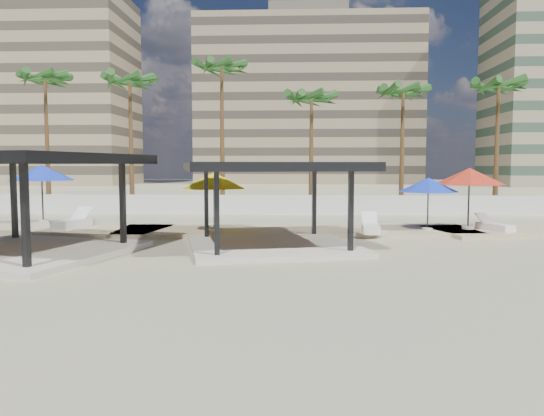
{
  "coord_description": "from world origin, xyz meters",
  "views": [
    {
      "loc": [
        1.97,
        -16.95,
        3.03
      ],
      "look_at": [
        1.06,
        3.38,
        1.4
      ],
      "focal_mm": 35.0,
      "sensor_mm": 36.0,
      "label": 1
    }
  ],
  "objects": [
    {
      "name": "umbrella_b",
      "position": [
        -1.56,
        5.8,
        2.38
      ],
      "size": [
        3.62,
        3.62,
        2.56
      ],
      "rotation": [
        0.0,
        0.0,
        -0.32
      ],
      "color": "beige",
      "rests_on": "promenade"
    },
    {
      "name": "umbrella_c",
      "position": [
        9.74,
        7.13,
        2.54
      ],
      "size": [
        3.74,
        3.74,
        2.75
      ],
      "rotation": [
        0.0,
        0.0,
        -0.24
      ],
      "color": "beige",
      "rests_on": "promenade"
    },
    {
      "name": "boundary_wall",
      "position": [
        0.0,
        16.0,
        0.6
      ],
      "size": [
        56.0,
        0.3,
        1.2
      ],
      "primitive_type": "cube",
      "color": "silver",
      "rests_on": "ground"
    },
    {
      "name": "palm_c",
      "position": [
        -9.0,
        18.1,
        8.29
      ],
      "size": [
        3.0,
        3.0,
        9.46
      ],
      "color": "brown",
      "rests_on": "ground"
    },
    {
      "name": "lounger_c",
      "position": [
        10.77,
        6.74,
        0.35
      ],
      "size": [
        1.32,
        1.95,
        0.71
      ],
      "rotation": [
        0.0,
        0.0,
        2.0
      ],
      "color": "white",
      "rests_on": "promenade"
    },
    {
      "name": "umbrella_d",
      "position": [
        7.82,
        6.69,
        2.17
      ],
      "size": [
        3.06,
        3.06,
        2.32
      ],
      "rotation": [
        0.0,
        0.0,
        -0.19
      ],
      "color": "beige",
      "rests_on": "promenade"
    },
    {
      "name": "lounger_b",
      "position": [
        5.19,
        5.85,
        0.37
      ],
      "size": [
        0.84,
        2.16,
        0.8
      ],
      "rotation": [
        0.0,
        0.0,
        1.5
      ],
      "color": "white",
      "rests_on": "promenade"
    },
    {
      "name": "ground",
      "position": [
        0.0,
        0.0,
        0.0
      ],
      "size": [
        200.0,
        200.0,
        0.0
      ],
      "primitive_type": "plane",
      "color": "#C6B583",
      "rests_on": "ground"
    },
    {
      "name": "palm_b",
      "position": [
        -15.0,
        18.7,
        8.56
      ],
      "size": [
        3.0,
        3.0,
        9.76
      ],
      "color": "brown",
      "rests_on": "ground"
    },
    {
      "name": "palm_e",
      "position": [
        3.0,
        18.4,
        7.19
      ],
      "size": [
        3.0,
        3.0,
        8.3
      ],
      "color": "brown",
      "rests_on": "ground"
    },
    {
      "name": "palm_g",
      "position": [
        15.0,
        18.2,
        7.85
      ],
      "size": [
        3.0,
        3.0,
        9.0
      ],
      "color": "brown",
      "rests_on": "ground"
    },
    {
      "name": "promenade",
      "position": [
        2.0,
        7.67,
        0.06
      ],
      "size": [
        44.45,
        7.97,
        0.24
      ],
      "color": "#C6B284",
      "rests_on": "ground"
    },
    {
      "name": "umbrella_a",
      "position": [
        -10.81,
        9.2,
        2.67
      ],
      "size": [
        3.69,
        3.69,
        2.89
      ],
      "rotation": [
        0.0,
        0.0,
        -0.14
      ],
      "color": "beige",
      "rests_on": "promenade"
    },
    {
      "name": "building_west",
      "position": [
        -42.0,
        68.0,
        15.27
      ],
      "size": [
        34.0,
        16.0,
        32.4
      ],
      "color": "#937F60",
      "rests_on": "ground"
    },
    {
      "name": "building_mid",
      "position": [
        4.0,
        78.0,
        14.27
      ],
      "size": [
        38.0,
        16.0,
        30.4
      ],
      "color": "#847259",
      "rests_on": "ground"
    },
    {
      "name": "pavilion_central",
      "position": [
        1.1,
        2.44,
        1.88
      ],
      "size": [
        7.51,
        7.51,
        3.15
      ],
      "rotation": [
        0.0,
        0.0,
        0.24
      ],
      "color": "beige",
      "rests_on": "ground"
    },
    {
      "name": "palm_d",
      "position": [
        -3.0,
        18.9,
        9.24
      ],
      "size": [
        3.0,
        3.0,
        10.48
      ],
      "color": "brown",
      "rests_on": "ground"
    },
    {
      "name": "lounger_a",
      "position": [
        -8.27,
        6.85,
        0.4
      ],
      "size": [
        1.11,
        2.45,
        0.89
      ],
      "rotation": [
        0.0,
        0.0,
        1.42
      ],
      "color": "white",
      "rests_on": "promenade"
    },
    {
      "name": "pavilion_west",
      "position": [
        -7.33,
        0.38,
        2.04
      ],
      "size": [
        8.19,
        8.19,
        3.43
      ],
      "rotation": [
        0.0,
        0.0,
        -0.25
      ],
      "color": "beige",
      "rests_on": "ground"
    },
    {
      "name": "palm_f",
      "position": [
        9.0,
        18.6,
        7.59
      ],
      "size": [
        3.0,
        3.0,
        8.72
      ],
      "color": "brown",
      "rests_on": "ground"
    }
  ]
}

